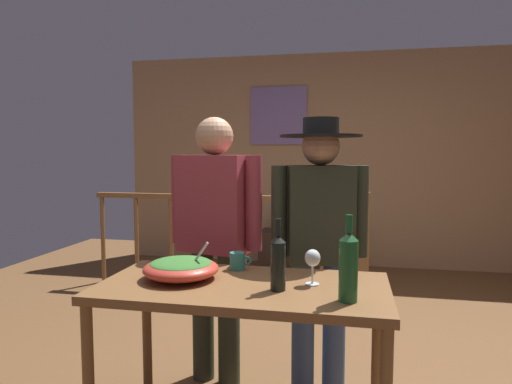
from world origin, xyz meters
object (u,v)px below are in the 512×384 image
at_px(wine_glass, 313,260).
at_px(wine_bottle_green, 348,265).
at_px(framed_picture, 278,116).
at_px(stair_railing, 265,231).
at_px(wine_bottle_dark, 278,261).
at_px(person_standing_right, 320,233).
at_px(serving_table, 243,303).
at_px(mug_teal, 238,261).
at_px(flat_screen_tv, 298,213).
at_px(salad_bowl, 181,268).
at_px(person_standing_left, 215,228).
at_px(tv_console, 298,250).

height_order(wine_glass, wine_bottle_green, wine_bottle_green).
relative_size(framed_picture, stair_railing, 0.25).
xyz_separation_m(stair_railing, wine_bottle_dark, (0.51, -2.45, 0.30)).
bearing_deg(person_standing_right, framed_picture, -91.23).
xyz_separation_m(serving_table, wine_bottle_green, (0.47, -0.16, 0.24)).
bearing_deg(stair_railing, serving_table, -81.84).
bearing_deg(wine_glass, stair_railing, 105.57).
bearing_deg(mug_teal, flat_screen_tv, 90.60).
relative_size(framed_picture, wine_bottle_green, 2.00).
distance_m(wine_bottle_green, mug_teal, 0.69).
bearing_deg(serving_table, flat_screen_tv, 92.02).
height_order(salad_bowl, wine_glass, salad_bowl).
xyz_separation_m(wine_bottle_green, person_standing_left, (-0.78, 0.74, 0.01)).
relative_size(wine_glass, mug_teal, 1.44).
relative_size(flat_screen_tv, wine_glass, 2.86).
bearing_deg(salad_bowl, wine_glass, 2.50).
xyz_separation_m(framed_picture, tv_console, (0.29, -0.29, -1.61)).
relative_size(stair_railing, person_standing_left, 1.76).
height_order(stair_railing, wine_bottle_green, wine_bottle_green).
bearing_deg(tv_console, person_standing_left, -93.92).
relative_size(tv_console, person_standing_right, 0.57).
xyz_separation_m(tv_console, salad_bowl, (-0.19, -3.33, 0.62)).
xyz_separation_m(framed_picture, mug_teal, (0.32, -3.40, -1.00)).
xyz_separation_m(wine_bottle_dark, mug_teal, (-0.26, 0.31, -0.08)).
height_order(stair_railing, wine_glass, stair_railing).
xyz_separation_m(tv_console, serving_table, (0.12, -3.35, 0.47)).
distance_m(stair_railing, serving_table, 2.41).
bearing_deg(person_standing_left, tv_console, -79.52).
distance_m(stair_railing, flat_screen_tv, 0.96).
bearing_deg(wine_glass, person_standing_right, 90.43).
bearing_deg(person_standing_right, mug_teal, 26.94).
height_order(framed_picture, wine_bottle_green, framed_picture).
height_order(flat_screen_tv, person_standing_right, person_standing_right).
relative_size(framed_picture, person_standing_right, 0.45).
relative_size(mug_teal, person_standing_left, 0.07).
xyz_separation_m(tv_console, wine_glass, (0.43, -3.31, 0.68)).
height_order(flat_screen_tv, wine_bottle_green, wine_bottle_green).
relative_size(tv_console, salad_bowl, 2.52).
distance_m(flat_screen_tv, wine_glass, 3.31).
relative_size(stair_railing, flat_screen_tv, 6.00).
xyz_separation_m(flat_screen_tv, wine_bottle_dark, (0.29, -3.39, 0.24)).
bearing_deg(wine_bottle_green, wine_bottle_dark, 163.11).
relative_size(serving_table, mug_teal, 11.58).
relative_size(serving_table, wine_bottle_green, 3.73).
distance_m(flat_screen_tv, salad_bowl, 3.31).
xyz_separation_m(flat_screen_tv, person_standing_left, (-0.19, -2.74, 0.27)).
distance_m(wine_glass, wine_bottle_green, 0.26).
bearing_deg(stair_railing, mug_teal, -83.17).
bearing_deg(wine_bottle_dark, framed_picture, 98.89).
bearing_deg(person_standing_right, wine_bottle_green, 87.97).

